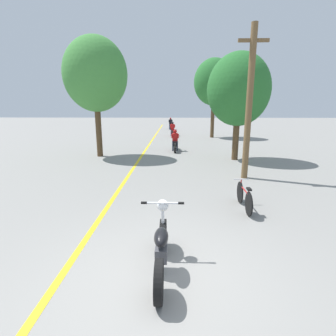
# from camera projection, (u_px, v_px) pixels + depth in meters

# --- Properties ---
(ground_plane) EXTENTS (120.00, 120.00, 0.00)m
(ground_plane) POSITION_uv_depth(u_px,v_px,m) (162.00, 275.00, 4.44)
(ground_plane) COLOR gray
(lane_stripe_center) EXTENTS (0.14, 48.00, 0.01)m
(lane_stripe_center) POSITION_uv_depth(u_px,v_px,m) (144.00, 152.00, 16.25)
(lane_stripe_center) COLOR yellow
(lane_stripe_center) RESTS_ON ground
(utility_pole) EXTENTS (1.10, 0.24, 5.67)m
(utility_pole) POSITION_uv_depth(u_px,v_px,m) (249.00, 103.00, 9.80)
(utility_pole) COLOR brown
(utility_pole) RESTS_ON ground
(roadside_tree_right_near) EXTENTS (3.17, 2.85, 5.42)m
(roadside_tree_right_near) POSITION_uv_depth(u_px,v_px,m) (239.00, 90.00, 13.18)
(roadside_tree_right_near) COLOR #513A23
(roadside_tree_right_near) RESTS_ON ground
(roadside_tree_right_far) EXTENTS (3.47, 3.12, 6.81)m
(roadside_tree_right_far) POSITION_uv_depth(u_px,v_px,m) (214.00, 82.00, 22.71)
(roadside_tree_right_far) COLOR #513A23
(roadside_tree_right_far) RESTS_ON ground
(roadside_tree_left) EXTENTS (3.42, 3.08, 6.40)m
(roadside_tree_left) POSITION_uv_depth(u_px,v_px,m) (95.00, 75.00, 13.95)
(roadside_tree_left) COLOR #513A23
(roadside_tree_left) RESTS_ON ground
(motorcycle_foreground) EXTENTS (0.79, 2.03, 1.10)m
(motorcycle_foreground) POSITION_uv_depth(u_px,v_px,m) (161.00, 247.00, 4.49)
(motorcycle_foreground) COLOR black
(motorcycle_foreground) RESTS_ON ground
(motorcycle_rider_lead) EXTENTS (0.50, 2.12, 1.36)m
(motorcycle_rider_lead) POSITION_uv_depth(u_px,v_px,m) (175.00, 143.00, 16.59)
(motorcycle_rider_lead) COLOR black
(motorcycle_rider_lead) RESTS_ON ground
(motorcycle_rider_mid) EXTENTS (0.50, 1.98, 1.33)m
(motorcycle_rider_mid) POSITION_uv_depth(u_px,v_px,m) (173.00, 131.00, 24.82)
(motorcycle_rider_mid) COLOR black
(motorcycle_rider_mid) RESTS_ON ground
(motorcycle_rider_far) EXTENTS (0.50, 2.01, 1.40)m
(motorcycle_rider_far) POSITION_uv_depth(u_px,v_px,m) (171.00, 125.00, 31.83)
(motorcycle_rider_far) COLOR black
(motorcycle_rider_far) RESTS_ON ground
(bicycle_parked) EXTENTS (0.44, 1.59, 0.74)m
(bicycle_parked) POSITION_uv_depth(u_px,v_px,m) (244.00, 197.00, 7.25)
(bicycle_parked) COLOR black
(bicycle_parked) RESTS_ON ground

